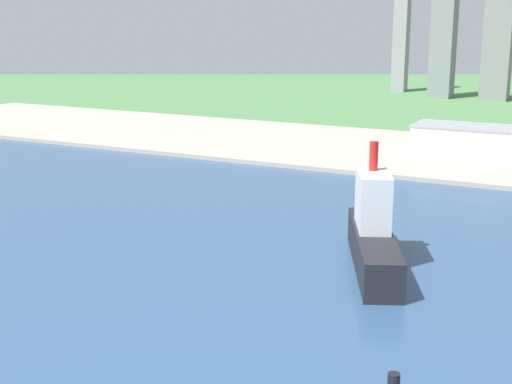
{
  "coord_description": "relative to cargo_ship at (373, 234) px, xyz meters",
  "views": [
    {
      "loc": [
        78.13,
        69.07,
        81.73
      ],
      "look_at": [
        -15.72,
        254.14,
        30.62
      ],
      "focal_mm": 51.01,
      "sensor_mm": 36.0,
      "label": 1
    }
  ],
  "objects": [
    {
      "name": "water_bay",
      "position": [
        -9.17,
        -50.41,
        -11.19
      ],
      "size": [
        840.0,
        360.0,
        0.15
      ],
      "primitive_type": "cube",
      "color": "#2D4C70",
      "rests_on": "ground"
    },
    {
      "name": "industrial_pier",
      "position": [
        -9.17,
        199.59,
        -10.01
      ],
      "size": [
        840.0,
        140.0,
        2.5
      ],
      "primitive_type": "cube",
      "color": "#A99C8D",
      "rests_on": "ground"
    },
    {
      "name": "cargo_ship",
      "position": [
        0.0,
        0.0,
        0.0
      ],
      "size": [
        36.53,
        62.47,
        40.54
      ],
      "color": "black",
      "rests_on": "water_bay"
    },
    {
      "name": "warehouse_main",
      "position": [
        -11.32,
        212.65,
        -1.11
      ],
      "size": [
        61.67,
        32.16,
        15.26
      ],
      "color": "white",
      "rests_on": "industrial_pier"
    },
    {
      "name": "ground_plane",
      "position": [
        -9.17,
        9.59,
        -11.26
      ],
      "size": [
        2400.0,
        2400.0,
        0.0
      ],
      "primitive_type": "plane",
      "color": "#497845"
    }
  ]
}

